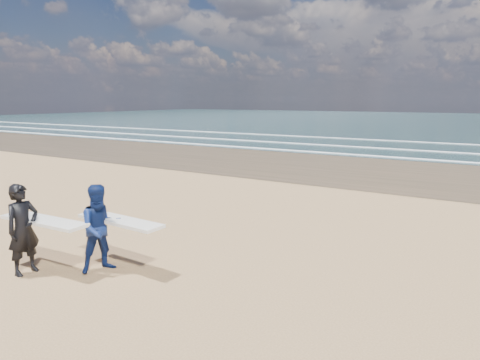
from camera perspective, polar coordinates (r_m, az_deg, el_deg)
The scene contains 2 objects.
surfer_near at distance 10.04m, azimuth -26.69°, elevation -5.77°, with size 2.22×1.02×1.92m.
surfer_far at distance 9.58m, azimuth -17.90°, elevation -6.06°, with size 2.22×1.22×1.88m.
Camera 1 is at (8.44, -4.78, 3.63)m, focal length 32.00 mm.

